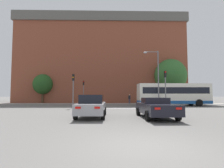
# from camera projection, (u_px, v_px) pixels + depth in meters

# --- Properties ---
(ground_plane) EXTENTS (400.00, 400.00, 0.00)m
(ground_plane) POSITION_uv_depth(u_px,v_px,m) (145.00, 147.00, 5.24)
(ground_plane) COLOR #605E5B
(stop_line_strip) EXTENTS (8.52, 0.30, 0.01)m
(stop_line_strip) POSITION_uv_depth(u_px,v_px,m) (118.00, 109.00, 20.24)
(stop_line_strip) COLOR silver
(stop_line_strip) RESTS_ON ground_plane
(far_pavement) EXTENTS (69.46, 2.50, 0.01)m
(far_pavement) POSITION_uv_depth(u_px,v_px,m) (114.00, 104.00, 32.45)
(far_pavement) COLOR #A09B91
(far_pavement) RESTS_ON ground_plane
(brick_civic_building) EXTENTS (36.99, 16.30, 21.66)m
(brick_civic_building) POSITION_uv_depth(u_px,v_px,m) (102.00, 63.00, 43.83)
(brick_civic_building) COLOR brown
(brick_civic_building) RESTS_ON ground_plane
(car_saloon_left) EXTENTS (2.01, 4.65, 1.58)m
(car_saloon_left) POSITION_uv_depth(u_px,v_px,m) (92.00, 106.00, 12.45)
(car_saloon_left) COLOR #9E9EA3
(car_saloon_left) RESTS_ON ground_plane
(car_roadster_right) EXTENTS (2.13, 4.86, 1.38)m
(car_roadster_right) POSITION_uv_depth(u_px,v_px,m) (156.00, 108.00, 11.99)
(car_roadster_right) COLOR black
(car_roadster_right) RESTS_ON ground_plane
(bus_crossing_lead) EXTENTS (10.30, 2.75, 3.24)m
(bus_crossing_lead) POSITION_uv_depth(u_px,v_px,m) (173.00, 94.00, 25.65)
(bus_crossing_lead) COLOR silver
(bus_crossing_lead) RESTS_ON ground_plane
(traffic_light_near_right) EXTENTS (0.26, 0.31, 4.52)m
(traffic_light_near_right) POSITION_uv_depth(u_px,v_px,m) (165.00, 83.00, 21.21)
(traffic_light_near_right) COLOR slate
(traffic_light_near_right) RESTS_ON ground_plane
(traffic_light_near_left) EXTENTS (0.26, 0.31, 4.15)m
(traffic_light_near_left) POSITION_uv_depth(u_px,v_px,m) (73.00, 85.00, 21.36)
(traffic_light_near_left) COLOR slate
(traffic_light_near_left) RESTS_ON ground_plane
(traffic_light_far_left) EXTENTS (0.26, 0.31, 4.20)m
(traffic_light_far_left) POSITION_uv_depth(u_px,v_px,m) (83.00, 88.00, 31.63)
(traffic_light_far_left) COLOR slate
(traffic_light_far_left) RESTS_ON ground_plane
(street_lamp_junction) EXTENTS (2.10, 0.36, 7.70)m
(street_lamp_junction) POSITION_uv_depth(u_px,v_px,m) (156.00, 73.00, 23.93)
(street_lamp_junction) COLOR slate
(street_lamp_junction) RESTS_ON ground_plane
(pedestrian_waiting) EXTENTS (0.45, 0.33, 1.59)m
(pedestrian_waiting) POSITION_uv_depth(u_px,v_px,m) (168.00, 99.00, 32.70)
(pedestrian_waiting) COLOR brown
(pedestrian_waiting) RESTS_ON ground_plane
(pedestrian_walking_east) EXTENTS (0.44, 0.32, 1.79)m
(pedestrian_walking_east) POSITION_uv_depth(u_px,v_px,m) (129.00, 98.00, 32.44)
(pedestrian_walking_east) COLOR #333851
(pedestrian_walking_east) RESTS_ON ground_plane
(tree_by_building) EXTENTS (6.35, 6.35, 8.90)m
(tree_by_building) POSITION_uv_depth(u_px,v_px,m) (170.00, 76.00, 35.32)
(tree_by_building) COLOR #4C3823
(tree_by_building) RESTS_ON ground_plane
(tree_kerbside) EXTENTS (3.86, 3.86, 5.82)m
(tree_kerbside) POSITION_uv_depth(u_px,v_px,m) (43.00, 84.00, 35.09)
(tree_kerbside) COLOR #4C3823
(tree_kerbside) RESTS_ON ground_plane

